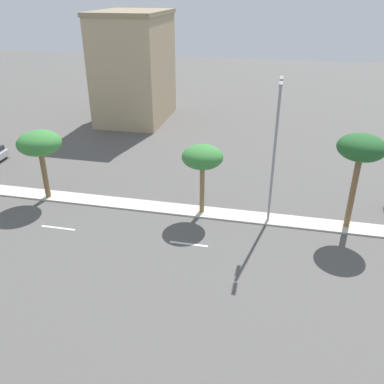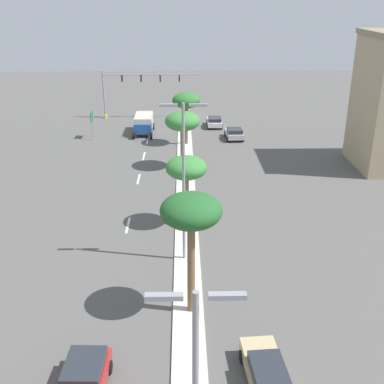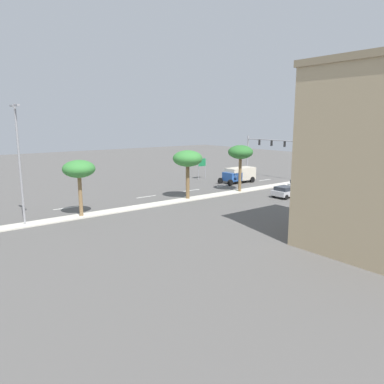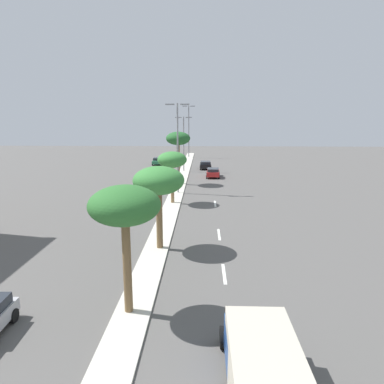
{
  "view_description": "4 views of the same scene",
  "coord_description": "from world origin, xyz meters",
  "px_view_note": "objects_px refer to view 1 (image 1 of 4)",
  "views": [
    {
      "loc": [
        28.77,
        42.24,
        16.7
      ],
      "look_at": [
        1.51,
        36.27,
        2.57
      ],
      "focal_mm": 38.38,
      "sensor_mm": 36.0,
      "label": 1
    },
    {
      "loc": [
        0.24,
        71.34,
        17.35
      ],
      "look_at": [
        -0.5,
        34.04,
        1.74
      ],
      "focal_mm": 44.8,
      "sensor_mm": 36.0,
      "label": 2
    },
    {
      "loc": [
        -36.02,
        49.99,
        9.67
      ],
      "look_at": [
        -3.85,
        25.56,
        1.84
      ],
      "focal_mm": 34.85,
      "sensor_mm": 36.0,
      "label": 3
    },
    {
      "loc": [
        3.42,
        -0.62,
        9.38
      ],
      "look_at": [
        2.3,
        32.39,
        2.26
      ],
      "focal_mm": 32.4,
      "sensor_mm": 36.0,
      "label": 4
    }
  ],
  "objects_px": {
    "commercial_building": "(134,68)",
    "palm_tree_far": "(202,158)",
    "street_lamp_near": "(275,144)",
    "palm_tree_mid": "(39,144)",
    "palm_tree_left": "(361,150)"
  },
  "relations": [
    {
      "from": "palm_tree_far",
      "to": "commercial_building",
      "type": "bearing_deg",
      "value": -149.88
    },
    {
      "from": "street_lamp_near",
      "to": "palm_tree_far",
      "type": "bearing_deg",
      "value": -92.32
    },
    {
      "from": "palm_tree_mid",
      "to": "palm_tree_left",
      "type": "distance_m",
      "value": 25.01
    },
    {
      "from": "commercial_building",
      "to": "palm_tree_far",
      "type": "relative_size",
      "value": 2.45
    },
    {
      "from": "palm_tree_mid",
      "to": "street_lamp_near",
      "type": "distance_m",
      "value": 19.08
    },
    {
      "from": "palm_tree_far",
      "to": "palm_tree_mid",
      "type": "bearing_deg",
      "value": -88.8
    },
    {
      "from": "palm_tree_far",
      "to": "street_lamp_near",
      "type": "relative_size",
      "value": 0.52
    },
    {
      "from": "commercial_building",
      "to": "palm_tree_far",
      "type": "bearing_deg",
      "value": 30.12
    },
    {
      "from": "palm_tree_left",
      "to": "street_lamp_near",
      "type": "bearing_deg",
      "value": -86.31
    },
    {
      "from": "palm_tree_far",
      "to": "palm_tree_left",
      "type": "bearing_deg",
      "value": 90.84
    },
    {
      "from": "commercial_building",
      "to": "palm_tree_mid",
      "type": "xyz_separation_m",
      "value": [
        24.21,
        0.22,
        -1.98
      ]
    },
    {
      "from": "street_lamp_near",
      "to": "commercial_building",
      "type": "bearing_deg",
      "value": -141.44
    },
    {
      "from": "commercial_building",
      "to": "street_lamp_near",
      "type": "bearing_deg",
      "value": 38.56
    },
    {
      "from": "commercial_building",
      "to": "palm_tree_far",
      "type": "distance_m",
      "value": 27.74
    },
    {
      "from": "street_lamp_near",
      "to": "palm_tree_left",
      "type": "bearing_deg",
      "value": 93.69
    }
  ]
}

